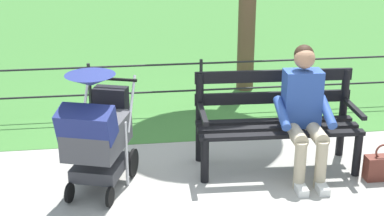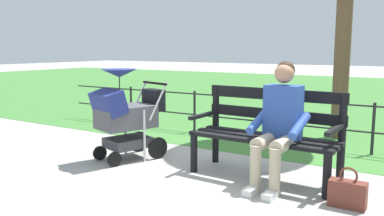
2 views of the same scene
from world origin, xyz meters
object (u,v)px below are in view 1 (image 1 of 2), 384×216
object	(u,v)px
park_bench	(276,117)
person_on_bench	(304,109)
handbag	(381,167)
stroller	(97,131)

from	to	relation	value
park_bench	person_on_bench	world-z (taller)	person_on_bench
person_on_bench	handbag	xyz separation A→B (m)	(-0.74, 0.23, -0.55)
person_on_bench	park_bench	bearing A→B (deg)	-46.84
park_bench	handbag	distance (m)	1.12
person_on_bench	stroller	xyz separation A→B (m)	(1.97, 0.08, -0.08)
park_bench	person_on_bench	bearing A→B (deg)	133.16
stroller	park_bench	bearing A→B (deg)	-170.17
stroller	handbag	distance (m)	2.75
stroller	handbag	world-z (taller)	stroller
park_bench	stroller	xyz separation A→B (m)	(1.76, 0.30, 0.07)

